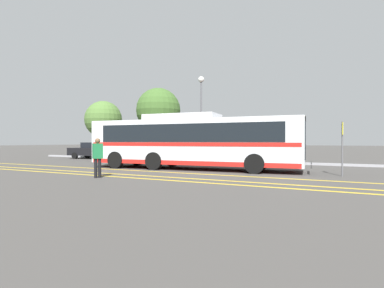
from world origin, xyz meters
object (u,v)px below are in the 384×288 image
object	(u,v)px
parked_car_2	(208,153)
transit_bus	(192,141)
pedestrian_0	(98,155)
tree_1	(158,110)
street_lamp	(201,100)
bus_stop_sign	(342,142)
parked_car_1	(150,151)
tree_0	(103,119)
parked_car_0	(94,151)

from	to	relation	value
parked_car_2	transit_bus	bearing A→B (deg)	16.74
pedestrian_0	tree_1	world-z (taller)	tree_1
parked_car_2	street_lamp	bearing A→B (deg)	-141.37
parked_car_2	bus_stop_sign	size ratio (longest dim) A/B	1.65
street_lamp	tree_1	distance (m)	7.29
parked_car_1	parked_car_2	xyz separation A→B (m)	(5.10, 0.16, -0.03)
tree_1	street_lamp	bearing A→B (deg)	-27.55
transit_bus	parked_car_1	world-z (taller)	transit_bus
transit_bus	parked_car_2	bearing A→B (deg)	-172.14
bus_stop_sign	transit_bus	bearing A→B (deg)	-96.63
parked_car_2	pedestrian_0	size ratio (longest dim) A/B	2.38
parked_car_2	tree_1	distance (m)	10.76
tree_0	tree_1	world-z (taller)	tree_1
parked_car_2	street_lamp	distance (m)	5.22
bus_stop_sign	street_lamp	world-z (taller)	street_lamp
parked_car_2	street_lamp	xyz separation A→B (m)	(-1.66, 2.39, 4.33)
street_lamp	tree_0	bearing A→B (deg)	169.21
bus_stop_sign	tree_0	xyz separation A→B (m)	(-23.81, 10.18, 2.47)
pedestrian_0	parked_car_2	bearing A→B (deg)	-152.13
parked_car_0	parked_car_2	xyz separation A→B (m)	(11.48, -0.09, 0.00)
street_lamp	tree_0	size ratio (longest dim) A/B	1.16
transit_bus	parked_car_0	size ratio (longest dim) A/B	2.58
pedestrian_0	bus_stop_sign	bearing A→B (deg)	150.65
parked_car_0	tree_0	xyz separation A→B (m)	(-3.34, 4.81, 3.30)
pedestrian_0	street_lamp	world-z (taller)	street_lamp
parked_car_1	parked_car_2	distance (m)	5.10
transit_bus	parked_car_0	distance (m)	13.68
parked_car_1	pedestrian_0	size ratio (longest dim) A/B	2.79
parked_car_2	tree_0	xyz separation A→B (m)	(-14.82, 4.90, 3.29)
parked_car_0	tree_1	size ratio (longest dim) A/B	0.69
bus_stop_sign	tree_1	bearing A→B (deg)	-127.90
bus_stop_sign	tree_0	world-z (taller)	tree_0
pedestrian_0	bus_stop_sign	xyz separation A→B (m)	(9.70, 5.36, 0.59)
street_lamp	parked_car_2	bearing A→B (deg)	-55.19
bus_stop_sign	parked_car_1	bearing A→B (deg)	-115.05
tree_1	parked_car_2	bearing A→B (deg)	-35.34
pedestrian_0	transit_bus	bearing A→B (deg)	-166.89
parked_car_1	bus_stop_sign	size ratio (longest dim) A/B	1.93
parked_car_1	tree_0	size ratio (longest dim) A/B	0.80
transit_bus	parked_car_2	xyz separation A→B (m)	(-1.16, 5.06, -0.87)
parked_car_2	street_lamp	size ratio (longest dim) A/B	0.59
transit_bus	bus_stop_sign	bearing A→B (deg)	83.37
parked_car_0	tree_0	distance (m)	6.72
pedestrian_0	bus_stop_sign	distance (m)	11.10
parked_car_0	parked_car_2	distance (m)	11.48
parked_car_1	parked_car_0	bearing A→B (deg)	87.93
parked_car_1	pedestrian_0	distance (m)	11.37
parked_car_1	tree_1	size ratio (longest dim) A/B	0.68
tree_1	bus_stop_sign	bearing A→B (deg)	-32.83
tree_0	tree_1	xyz separation A→B (m)	(6.70, 0.86, 0.79)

